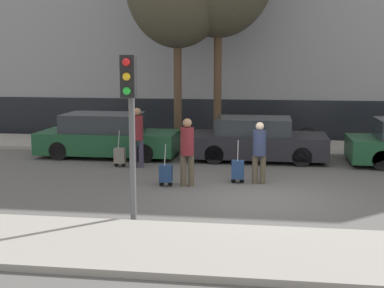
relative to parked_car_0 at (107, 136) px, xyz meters
The scene contains 13 objects.
ground_plane 6.97m from the parked_car_0, 42.24° to the right, with size 80.00×80.00×0.00m, color #565451.
sidewalk_near 9.88m from the parked_car_0, 58.59° to the right, with size 28.00×2.50×0.12m.
sidewalk_far 5.68m from the parked_car_0, 24.43° to the left, with size 28.00×3.00×0.12m.
parked_car_0 is the anchor object (origin of this frame).
parked_car_1 4.95m from the parked_car_0, ahead, with size 4.30×1.89×1.37m.
pedestrian_left 2.18m from the parked_car_0, 48.20° to the right, with size 0.35×0.34×1.79m.
trolley_left 1.90m from the parked_car_0, 61.64° to the right, with size 0.34×0.29×1.11m.
pedestrian_center 5.00m from the parked_car_0, 49.07° to the right, with size 0.35×0.34×1.75m.
trolley_center 4.75m from the parked_car_0, 54.81° to the right, with size 0.34×0.29×1.10m.
pedestrian_right 6.03m from the parked_car_0, 32.47° to the right, with size 0.35×0.34×1.62m.
trolley_right 5.59m from the parked_car_0, 35.67° to the right, with size 0.34×0.29×1.14m.
traffic_light 7.71m from the parked_car_0, 69.31° to the right, with size 0.28×0.47×3.31m.
parked_bicycle 6.48m from the parked_car_0, 18.61° to the left, with size 1.77×0.06×0.96m.
Camera 1 is at (0.15, -12.33, 3.26)m, focal length 50.00 mm.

